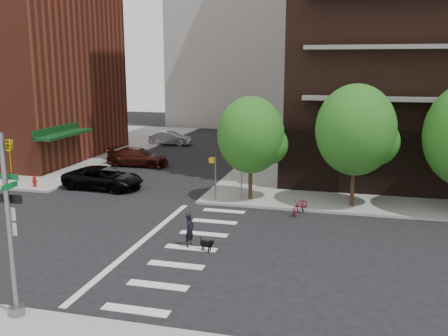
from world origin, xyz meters
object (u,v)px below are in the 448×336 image
(parked_car_silver, at_px, (170,138))
(dog_walker, at_px, (190,230))
(scooter, at_px, (300,206))
(parked_car_maroon, at_px, (138,157))
(parked_car_black, at_px, (103,178))
(traffic_signal, at_px, (12,241))
(fire_hydrant, at_px, (35,181))

(parked_car_silver, relative_size, dog_walker, 2.73)
(parked_car_silver, bearing_deg, scooter, -145.97)
(dog_walker, bearing_deg, parked_car_maroon, 45.19)
(parked_car_black, xyz_separation_m, parked_car_silver, (-2.12, 18.33, -0.04))
(traffic_signal, distance_m, dog_walker, 8.60)
(fire_hydrant, distance_m, parked_car_silver, 19.66)
(fire_hydrant, height_order, dog_walker, dog_walker)
(traffic_signal, distance_m, parked_car_maroon, 25.04)
(fire_hydrant, bearing_deg, parked_car_maroon, 68.39)
(scooter, bearing_deg, parked_car_black, -172.69)
(traffic_signal, relative_size, parked_car_maroon, 1.19)
(parked_car_silver, height_order, scooter, parked_car_silver)
(dog_walker, bearing_deg, parked_car_silver, 36.31)
(traffic_signal, distance_m, scooter, 16.14)
(fire_hydrant, height_order, parked_car_black, parked_car_black)
(parked_car_black, relative_size, scooter, 2.97)
(parked_car_maroon, xyz_separation_m, parked_car_silver, (-1.19, 10.73, -0.03))
(fire_hydrant, distance_m, parked_car_maroon, 9.47)
(parked_car_silver, height_order, dog_walker, dog_walker)
(fire_hydrant, bearing_deg, traffic_signal, -56.74)
(traffic_signal, relative_size, scooter, 3.32)
(traffic_signal, height_order, fire_hydrant, traffic_signal)
(fire_hydrant, bearing_deg, scooter, -4.19)
(parked_car_maroon, height_order, dog_walker, dog_walker)
(parked_car_maroon, distance_m, scooter, 17.48)
(fire_hydrant, bearing_deg, parked_car_silver, 83.28)
(scooter, bearing_deg, traffic_signal, -100.95)
(parked_car_silver, bearing_deg, traffic_signal, -170.02)
(fire_hydrant, distance_m, parked_car_black, 4.58)
(traffic_signal, xyz_separation_m, parked_car_black, (-5.62, 16.49, -1.95))
(parked_car_maroon, bearing_deg, scooter, -125.53)
(parked_car_silver, xyz_separation_m, scooter, (15.45, -20.83, -0.23))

